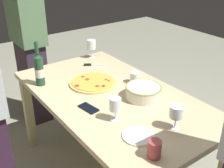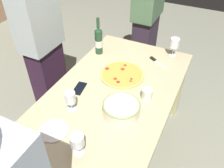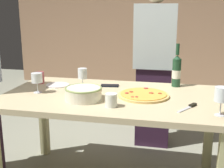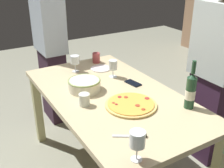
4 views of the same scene
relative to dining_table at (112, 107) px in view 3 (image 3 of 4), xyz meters
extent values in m
cube|color=#CCB88B|center=(0.00, 0.00, 0.07)|extent=(1.60, 0.90, 0.04)
cube|color=#BEB97F|center=(-0.74, 0.40, -0.30)|extent=(0.07, 0.07, 0.71)
cube|color=#BEB97F|center=(0.74, 0.40, -0.30)|extent=(0.07, 0.07, 0.71)
cube|color=tan|center=(0.00, 3.20, 0.61)|extent=(4.88, 0.16, 2.54)
cylinder|color=#E3B968|center=(0.23, 0.02, 0.10)|extent=(0.37, 0.37, 0.02)
cylinder|color=gold|center=(0.23, 0.02, 0.11)|extent=(0.33, 0.33, 0.01)
cylinder|color=#A52E2C|center=(0.23, 0.16, 0.12)|extent=(0.04, 0.04, 0.00)
cylinder|color=#A02B28|center=(0.19, -0.08, 0.12)|extent=(0.02, 0.02, 0.00)
cylinder|color=#AD3F2C|center=(0.16, -0.08, 0.12)|extent=(0.02, 0.02, 0.00)
cylinder|color=#A43D20|center=(0.34, 0.04, 0.12)|extent=(0.03, 0.03, 0.00)
cylinder|color=#AA3E25|center=(0.28, 0.04, 0.12)|extent=(0.03, 0.03, 0.00)
cylinder|color=#AC3C26|center=(0.14, 0.04, 0.12)|extent=(0.03, 0.03, 0.00)
cylinder|color=#A42A2C|center=(0.11, 0.00, 0.12)|extent=(0.03, 0.03, 0.00)
cylinder|color=#ECE9CF|center=(-0.17, -0.15, 0.14)|extent=(0.25, 0.25, 0.09)
torus|color=#92A85F|center=(-0.17, -0.15, 0.18)|extent=(0.26, 0.26, 0.01)
cylinder|color=#1F442A|center=(0.45, 0.36, 0.21)|extent=(0.07, 0.07, 0.23)
cone|color=#1F442A|center=(0.45, 0.36, 0.33)|extent=(0.07, 0.07, 0.03)
cylinder|color=#1F442A|center=(0.45, 0.36, 0.40)|extent=(0.03, 0.03, 0.09)
cylinder|color=silver|center=(0.45, 0.36, 0.19)|extent=(0.07, 0.07, 0.07)
cylinder|color=white|center=(-0.28, 0.18, 0.09)|extent=(0.07, 0.07, 0.00)
cylinder|color=white|center=(-0.28, 0.18, 0.13)|extent=(0.01, 0.01, 0.07)
cylinder|color=white|center=(-0.28, 0.18, 0.20)|extent=(0.07, 0.07, 0.08)
cylinder|color=white|center=(-0.56, -0.06, 0.09)|extent=(0.06, 0.06, 0.00)
cylinder|color=white|center=(-0.56, -0.06, 0.13)|extent=(0.01, 0.01, 0.07)
cylinder|color=white|center=(-0.56, -0.06, 0.21)|extent=(0.08, 0.08, 0.07)
cylinder|color=maroon|center=(-0.56, -0.06, 0.19)|extent=(0.07, 0.07, 0.03)
cylinder|color=white|center=(0.71, -0.28, 0.09)|extent=(0.06, 0.06, 0.00)
cylinder|color=white|center=(0.71, -0.28, 0.14)|extent=(0.01, 0.01, 0.08)
cylinder|color=white|center=(0.71, -0.28, 0.22)|extent=(0.08, 0.08, 0.09)
cylinder|color=maroon|center=(0.71, -0.28, 0.19)|extent=(0.07, 0.07, 0.03)
cylinder|color=#AD4446|center=(-0.67, 0.22, 0.14)|extent=(0.07, 0.07, 0.10)
cylinder|color=white|center=(0.05, -0.26, 0.14)|extent=(0.08, 0.08, 0.09)
cylinder|color=white|center=(-0.50, 0.17, 0.10)|extent=(0.19, 0.19, 0.01)
cube|color=black|center=(-0.07, 0.24, 0.10)|extent=(0.15, 0.09, 0.01)
cube|color=silver|center=(0.51, -0.22, 0.10)|extent=(0.10, 0.14, 0.01)
cube|color=black|center=(0.57, -0.14, 0.10)|extent=(0.06, 0.07, 0.02)
cube|color=#331C32|center=(0.24, 0.84, -0.25)|extent=(0.33, 0.20, 0.80)
cube|color=silver|center=(0.24, 0.84, 0.45)|extent=(0.39, 0.24, 0.60)
camera|label=1|loc=(-1.48, 1.06, 1.09)|focal=45.63mm
camera|label=2|loc=(-1.19, -0.58, 1.28)|focal=37.52mm
camera|label=3|loc=(0.44, -2.03, 0.71)|focal=47.64mm
camera|label=4|loc=(1.64, -0.98, 1.07)|focal=44.65mm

